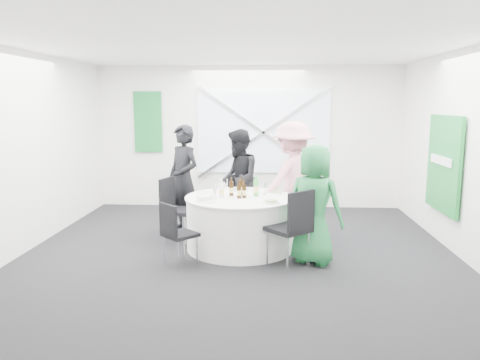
# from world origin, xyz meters

# --- Properties ---
(floor) EXTENTS (6.00, 6.00, 0.00)m
(floor) POSITION_xyz_m (0.00, 0.00, 0.00)
(floor) COLOR black
(floor) RESTS_ON ground
(ceiling) EXTENTS (6.00, 6.00, 0.00)m
(ceiling) POSITION_xyz_m (0.00, 0.00, 2.80)
(ceiling) COLOR white
(ceiling) RESTS_ON wall_back
(wall_back) EXTENTS (6.00, 0.00, 6.00)m
(wall_back) POSITION_xyz_m (0.00, 3.00, 1.40)
(wall_back) COLOR white
(wall_back) RESTS_ON floor
(wall_front) EXTENTS (6.00, 0.00, 6.00)m
(wall_front) POSITION_xyz_m (0.00, -3.00, 1.40)
(wall_front) COLOR white
(wall_front) RESTS_ON floor
(wall_left) EXTENTS (0.00, 6.00, 6.00)m
(wall_left) POSITION_xyz_m (-3.00, 0.00, 1.40)
(wall_left) COLOR white
(wall_left) RESTS_ON floor
(wall_right) EXTENTS (0.00, 6.00, 6.00)m
(wall_right) POSITION_xyz_m (3.00, 0.00, 1.40)
(wall_right) COLOR white
(wall_right) RESTS_ON floor
(window_panel) EXTENTS (2.60, 0.03, 1.60)m
(window_panel) POSITION_xyz_m (0.30, 2.96, 1.50)
(window_panel) COLOR silver
(window_panel) RESTS_ON wall_back
(window_brace_a) EXTENTS (2.63, 0.05, 1.84)m
(window_brace_a) POSITION_xyz_m (0.30, 2.92, 1.50)
(window_brace_a) COLOR silver
(window_brace_a) RESTS_ON window_panel
(window_brace_b) EXTENTS (2.63, 0.05, 1.84)m
(window_brace_b) POSITION_xyz_m (0.30, 2.92, 1.50)
(window_brace_b) COLOR silver
(window_brace_b) RESTS_ON window_panel
(green_banner) EXTENTS (0.55, 0.04, 1.20)m
(green_banner) POSITION_xyz_m (-2.00, 2.95, 1.70)
(green_banner) COLOR #156A30
(green_banner) RESTS_ON wall_back
(green_sign) EXTENTS (0.05, 1.20, 1.40)m
(green_sign) POSITION_xyz_m (2.94, 0.60, 1.20)
(green_sign) COLOR #177F2E
(green_sign) RESTS_ON wall_right
(banquet_table) EXTENTS (1.56, 1.56, 0.76)m
(banquet_table) POSITION_xyz_m (0.00, 0.20, 0.38)
(banquet_table) COLOR white
(banquet_table) RESTS_ON floor
(chair_back) EXTENTS (0.43, 0.44, 0.90)m
(chair_back) POSITION_xyz_m (-0.07, 1.24, 0.52)
(chair_back) COLOR black
(chair_back) RESTS_ON floor
(chair_back_left) EXTENTS (0.56, 0.55, 0.96)m
(chair_back_left) POSITION_xyz_m (-1.01, 0.53, 0.57)
(chair_back_left) COLOR black
(chair_back_left) RESTS_ON floor
(chair_back_right) EXTENTS (0.61, 0.60, 0.98)m
(chair_back_right) POSITION_xyz_m (0.99, 0.73, 0.58)
(chair_back_right) COLOR black
(chair_back_right) RESTS_ON floor
(chair_front_right) EXTENTS (0.65, 0.65, 1.01)m
(chair_front_right) POSITION_xyz_m (0.72, -0.59, 0.60)
(chair_front_right) COLOR black
(chair_front_right) RESTS_ON floor
(chair_front_left) EXTENTS (0.53, 0.53, 0.83)m
(chair_front_left) POSITION_xyz_m (-0.78, -0.59, 0.48)
(chair_front_left) COLOR black
(chair_front_left) RESTS_ON floor
(person_man_back_left) EXTENTS (0.75, 0.73, 1.74)m
(person_man_back_left) POSITION_xyz_m (-0.96, 1.04, 0.87)
(person_man_back_left) COLOR black
(person_man_back_left) RESTS_ON floor
(person_man_back) EXTENTS (0.51, 0.84, 1.66)m
(person_man_back) POSITION_xyz_m (-0.09, 1.24, 0.83)
(person_man_back) COLOR black
(person_man_back) RESTS_ON floor
(person_woman_pink) EXTENTS (1.23, 1.16, 1.80)m
(person_woman_pink) POSITION_xyz_m (0.77, 0.86, 0.90)
(person_woman_pink) COLOR pink
(person_woman_pink) RESTS_ON floor
(person_woman_green) EXTENTS (0.91, 0.80, 1.56)m
(person_woman_green) POSITION_xyz_m (0.99, -0.35, 0.78)
(person_woman_green) COLOR #20783C
(person_woman_green) RESTS_ON floor
(plate_back) EXTENTS (0.29, 0.29, 0.01)m
(plate_back) POSITION_xyz_m (-0.05, 0.70, 0.77)
(plate_back) COLOR white
(plate_back) RESTS_ON banquet_table
(plate_back_left) EXTENTS (0.29, 0.29, 0.01)m
(plate_back_left) POSITION_xyz_m (-0.50, 0.42, 0.77)
(plate_back_left) COLOR white
(plate_back_left) RESTS_ON banquet_table
(plate_back_right) EXTENTS (0.25, 0.25, 0.04)m
(plate_back_right) POSITION_xyz_m (0.53, 0.50, 0.78)
(plate_back_right) COLOR white
(plate_back_right) RESTS_ON banquet_table
(plate_front_right) EXTENTS (0.24, 0.24, 0.04)m
(plate_front_right) POSITION_xyz_m (0.44, -0.19, 0.78)
(plate_front_right) COLOR white
(plate_front_right) RESTS_ON banquet_table
(plate_front_left) EXTENTS (0.29, 0.29, 0.01)m
(plate_front_left) POSITION_xyz_m (-0.43, -0.14, 0.77)
(plate_front_left) COLOR white
(plate_front_left) RESTS_ON banquet_table
(napkin) EXTENTS (0.23, 0.21, 0.05)m
(napkin) POSITION_xyz_m (-0.46, -0.10, 0.80)
(napkin) COLOR white
(napkin) RESTS_ON plate_front_left
(beer_bottle_a) EXTENTS (0.06, 0.06, 0.26)m
(beer_bottle_a) POSITION_xyz_m (-0.13, 0.26, 0.86)
(beer_bottle_a) COLOR #38200A
(beer_bottle_a) RESTS_ON banquet_table
(beer_bottle_b) EXTENTS (0.06, 0.06, 0.26)m
(beer_bottle_b) POSITION_xyz_m (0.01, 0.33, 0.86)
(beer_bottle_b) COLOR #38200A
(beer_bottle_b) RESTS_ON banquet_table
(beer_bottle_c) EXTENTS (0.06, 0.06, 0.24)m
(beer_bottle_c) POSITION_xyz_m (0.06, 0.13, 0.85)
(beer_bottle_c) COLOR #38200A
(beer_bottle_c) RESTS_ON banquet_table
(beer_bottle_d) EXTENTS (0.06, 0.06, 0.26)m
(beer_bottle_d) POSITION_xyz_m (-0.01, 0.08, 0.86)
(beer_bottle_d) COLOR #38200A
(beer_bottle_d) RESTS_ON banquet_table
(green_water_bottle) EXTENTS (0.08, 0.08, 0.31)m
(green_water_bottle) POSITION_xyz_m (0.23, 0.24, 0.88)
(green_water_bottle) COLOR green
(green_water_bottle) RESTS_ON banquet_table
(clear_water_bottle) EXTENTS (0.08, 0.08, 0.27)m
(clear_water_bottle) POSITION_xyz_m (-0.26, 0.11, 0.87)
(clear_water_bottle) COLOR white
(clear_water_bottle) RESTS_ON banquet_table
(wine_glass_a) EXTENTS (0.07, 0.07, 0.17)m
(wine_glass_a) POSITION_xyz_m (0.34, 0.41, 0.88)
(wine_glass_a) COLOR white
(wine_glass_a) RESTS_ON banquet_table
(wine_glass_b) EXTENTS (0.07, 0.07, 0.17)m
(wine_glass_b) POSITION_xyz_m (-0.35, 0.16, 0.88)
(wine_glass_b) COLOR white
(wine_glass_b) RESTS_ON banquet_table
(wine_glass_c) EXTENTS (0.07, 0.07, 0.17)m
(wine_glass_c) POSITION_xyz_m (-0.33, -0.03, 0.88)
(wine_glass_c) COLOR white
(wine_glass_c) RESTS_ON banquet_table
(wine_glass_d) EXTENTS (0.07, 0.07, 0.17)m
(wine_glass_d) POSITION_xyz_m (-0.02, 0.59, 0.88)
(wine_glass_d) COLOR white
(wine_glass_d) RESTS_ON banquet_table
(fork_a) EXTENTS (0.11, 0.12, 0.01)m
(fork_a) POSITION_xyz_m (-0.52, -0.04, 0.76)
(fork_a) COLOR silver
(fork_a) RESTS_ON banquet_table
(knife_a) EXTENTS (0.10, 0.13, 0.01)m
(knife_a) POSITION_xyz_m (-0.36, -0.25, 0.76)
(knife_a) COLOR silver
(knife_a) RESTS_ON banquet_table
(fork_b) EXTENTS (0.09, 0.14, 0.01)m
(fork_b) POSITION_xyz_m (-0.38, 0.64, 0.76)
(fork_b) COLOR silver
(fork_b) RESTS_ON banquet_table
(knife_b) EXTENTS (0.09, 0.14, 0.01)m
(knife_b) POSITION_xyz_m (-0.56, 0.34, 0.76)
(knife_b) COLOR silver
(knife_b) RESTS_ON banquet_table
(fork_c) EXTENTS (0.10, 0.13, 0.01)m
(fork_c) POSITION_xyz_m (0.55, 0.37, 0.76)
(fork_c) COLOR silver
(fork_c) RESTS_ON banquet_table
(knife_c) EXTENTS (0.08, 0.14, 0.01)m
(knife_c) POSITION_xyz_m (0.42, 0.60, 0.76)
(knife_c) COLOR silver
(knife_c) RESTS_ON banquet_table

